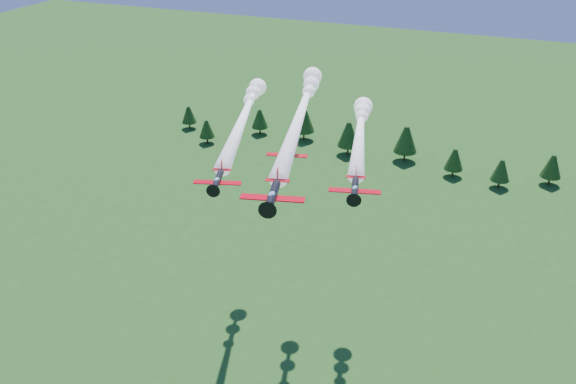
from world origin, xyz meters
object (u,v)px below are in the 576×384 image
at_px(plane_lead, 301,111).
at_px(plane_slot, 287,153).
at_px(plane_left, 245,114).
at_px(plane_right, 360,129).

height_order(plane_lead, plane_slot, plane_lead).
height_order(plane_lead, plane_left, plane_lead).
xyz_separation_m(plane_left, plane_right, (22.47, 0.32, 0.10)).
height_order(plane_left, plane_right, plane_right).
relative_size(plane_lead, plane_right, 1.36).
xyz_separation_m(plane_lead, plane_left, (-13.66, 6.04, -4.42)).
bearing_deg(plane_left, plane_slot, -64.58).
bearing_deg(plane_slot, plane_left, 119.02).
height_order(plane_left, plane_slot, plane_slot).
distance_m(plane_left, plane_slot, 22.75).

